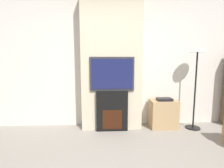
% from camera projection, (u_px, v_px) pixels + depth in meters
% --- Properties ---
extents(wall_back, '(6.00, 0.06, 2.70)m').
position_uv_depth(wall_back, '(111.00, 61.00, 3.64)').
color(wall_back, silver).
rests_on(wall_back, ground_plane).
extents(chimney_breast, '(1.18, 0.33, 2.70)m').
position_uv_depth(chimney_breast, '(112.00, 61.00, 3.45)').
color(chimney_breast, beige).
rests_on(chimney_breast, ground_plane).
extents(fireplace, '(0.61, 0.15, 0.79)m').
position_uv_depth(fireplace, '(112.00, 111.00, 3.41)').
color(fireplace, black).
rests_on(fireplace, ground_plane).
extents(television, '(0.84, 0.07, 0.64)m').
position_uv_depth(television, '(112.00, 74.00, 3.31)').
color(television, '#2D2D33').
rests_on(television, fireplace).
extents(floor_lamp, '(0.32, 0.32, 1.63)m').
position_uv_depth(floor_lamp, '(197.00, 66.00, 3.39)').
color(floor_lamp, black).
rests_on(floor_lamp, ground_plane).
extents(media_stand, '(0.54, 0.35, 0.62)m').
position_uv_depth(media_stand, '(163.00, 113.00, 3.57)').
color(media_stand, tan).
rests_on(media_stand, ground_plane).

